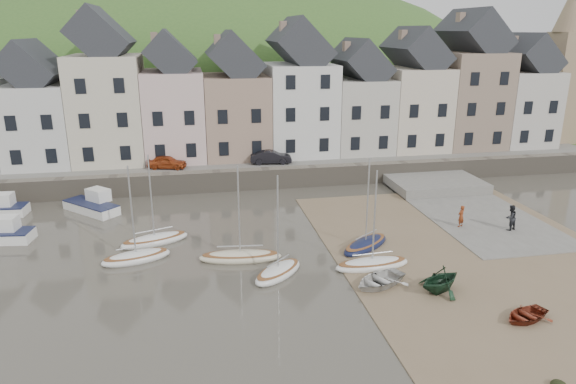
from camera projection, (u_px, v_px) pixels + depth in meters
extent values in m
plane|color=#494439|center=(307.00, 269.00, 31.04)|extent=(160.00, 160.00, 0.00)
cube|color=#395F26|center=(247.00, 145.00, 60.80)|extent=(90.00, 30.00, 1.50)
cube|color=slate|center=(260.00, 162.00, 49.78)|extent=(70.00, 7.00, 0.10)
cube|color=slate|center=(265.00, 178.00, 46.70)|extent=(70.00, 1.20, 1.80)
cube|color=#766248|center=(475.00, 254.00, 32.98)|extent=(18.00, 26.00, 0.06)
cube|color=slate|center=(468.00, 209.00, 41.18)|extent=(8.00, 18.00, 0.12)
ellipsoid|color=#395F26|center=(204.00, 216.00, 91.79)|extent=(134.40, 84.00, 84.00)
cube|color=silver|center=(42.00, 124.00, 48.39)|extent=(5.80, 8.00, 7.50)
cube|color=gray|center=(14.00, 51.00, 46.13)|extent=(0.60, 0.90, 1.40)
cube|color=beige|center=(109.00, 109.00, 49.11)|extent=(6.40, 8.00, 10.00)
cube|color=gray|center=(81.00, 18.00, 46.35)|extent=(0.60, 0.90, 1.40)
cube|color=beige|center=(175.00, 115.00, 50.41)|extent=(5.60, 8.00, 8.50)
cube|color=gray|center=(154.00, 40.00, 48.03)|extent=(0.60, 0.90, 1.40)
cube|color=gray|center=(236.00, 116.00, 51.54)|extent=(6.20, 8.00, 8.00)
cube|color=gray|center=(217.00, 42.00, 49.12)|extent=(0.60, 0.90, 1.40)
cube|color=silver|center=(299.00, 109.00, 52.53)|extent=(6.60, 8.00, 9.00)
cube|color=gray|center=(283.00, 29.00, 49.89)|extent=(0.60, 0.90, 1.40)
cube|color=#B6B2A7|center=(358.00, 115.00, 53.87)|extent=(5.80, 8.00, 7.50)
cube|color=gray|center=(346.00, 49.00, 51.60)|extent=(0.60, 0.90, 1.40)
cube|color=beige|center=(411.00, 108.00, 54.77)|extent=(6.00, 8.00, 8.50)
cube|color=gray|center=(403.00, 37.00, 52.32)|extent=(0.60, 0.90, 1.40)
cube|color=gray|center=(466.00, 100.00, 55.65)|extent=(6.40, 8.00, 10.00)
cube|color=gray|center=(460.00, 19.00, 52.90)|extent=(0.60, 0.90, 1.40)
cube|color=#BBB6AD|center=(517.00, 108.00, 57.05)|extent=(5.80, 8.00, 8.00)
cube|color=gray|center=(513.00, 43.00, 54.71)|extent=(0.60, 0.90, 1.40)
cube|color=#997F60|center=(563.00, 88.00, 57.40)|extent=(3.50, 3.50, 12.00)
ellipsoid|color=white|center=(136.00, 258.00, 32.09)|extent=(4.50, 2.64, 0.84)
ellipsoid|color=brown|center=(136.00, 255.00, 32.03)|extent=(4.13, 2.41, 0.20)
cylinder|color=#B2B5B7|center=(132.00, 211.00, 31.16)|extent=(0.10, 0.10, 5.60)
cylinder|color=#B2B5B7|center=(135.00, 247.00, 31.87)|extent=(2.27, 0.73, 0.08)
ellipsoid|color=white|center=(155.00, 240.00, 34.73)|extent=(4.83, 2.96, 0.84)
ellipsoid|color=brown|center=(155.00, 237.00, 34.66)|extent=(4.44, 2.70, 0.20)
cylinder|color=#B2B5B7|center=(151.00, 197.00, 33.79)|extent=(0.10, 0.10, 5.60)
cylinder|color=#B2B5B7|center=(154.00, 230.00, 34.50)|extent=(2.41, 0.92, 0.08)
ellipsoid|color=beige|center=(240.00, 257.00, 32.19)|extent=(5.29, 2.05, 0.84)
ellipsoid|color=brown|center=(240.00, 254.00, 32.12)|extent=(4.86, 1.86, 0.20)
cylinder|color=#B2B5B7|center=(239.00, 210.00, 31.25)|extent=(0.10, 0.10, 5.60)
cylinder|color=#B2B5B7|center=(240.00, 246.00, 31.96)|extent=(2.83, 0.39, 0.08)
ellipsoid|color=white|center=(278.00, 273.00, 30.13)|extent=(3.84, 3.74, 0.84)
ellipsoid|color=brown|center=(278.00, 269.00, 30.07)|extent=(3.52, 3.43, 0.20)
cylinder|color=#B2B5B7|center=(278.00, 223.00, 29.20)|extent=(0.10, 0.10, 5.60)
cylinder|color=#B2B5B7|center=(278.00, 261.00, 29.91)|extent=(1.60, 1.52, 0.08)
ellipsoid|color=white|center=(372.00, 265.00, 31.12)|extent=(4.75, 1.80, 0.84)
ellipsoid|color=brown|center=(372.00, 262.00, 31.06)|extent=(4.37, 1.64, 0.20)
cylinder|color=#B2B5B7|center=(375.00, 217.00, 30.19)|extent=(0.10, 0.10, 5.60)
cylinder|color=#B2B5B7|center=(373.00, 253.00, 30.90)|extent=(2.56, 0.25, 0.08)
ellipsoid|color=#12193B|center=(365.00, 245.00, 33.95)|extent=(4.40, 3.84, 0.84)
ellipsoid|color=brown|center=(366.00, 242.00, 33.89)|extent=(4.04, 3.52, 0.20)
cylinder|color=#B2B5B7|center=(368.00, 201.00, 33.02)|extent=(0.10, 0.10, 5.60)
cylinder|color=#B2B5B7|center=(366.00, 235.00, 33.73)|extent=(1.97, 1.52, 0.08)
cube|color=white|center=(0.00, 200.00, 39.82)|extent=(1.98, 1.33, 1.00)
cube|color=white|center=(3.00, 224.00, 34.94)|extent=(1.99, 1.43, 1.00)
cube|color=white|center=(91.00, 208.00, 40.67)|extent=(4.75, 4.75, 0.70)
cube|color=#12193B|center=(91.00, 203.00, 40.56)|extent=(4.72, 4.71, 0.08)
cube|color=white|center=(98.00, 195.00, 41.01)|extent=(2.09, 2.09, 1.00)
imported|color=silver|center=(379.00, 280.00, 28.81)|extent=(4.07, 3.65, 0.69)
imported|color=#173320|center=(440.00, 279.00, 28.05)|extent=(3.54, 3.34, 1.47)
imported|color=maroon|center=(526.00, 315.00, 25.42)|extent=(3.05, 2.60, 0.54)
imported|color=maroon|center=(461.00, 216.00, 37.17)|extent=(0.69, 0.60, 1.59)
imported|color=black|center=(511.00, 218.00, 36.52)|extent=(1.07, 0.94, 1.85)
imported|color=#9F3C17|center=(167.00, 162.00, 47.10)|extent=(3.78, 2.26, 1.20)
imported|color=black|center=(271.00, 157.00, 48.80)|extent=(3.99, 1.74, 1.28)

